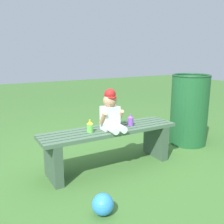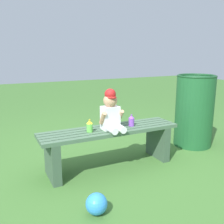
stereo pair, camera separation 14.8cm
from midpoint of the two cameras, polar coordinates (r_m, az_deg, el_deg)
ground_plane at (r=2.74m, az=-2.06°, el=-12.03°), size 16.00×16.00×0.00m
park_bench at (r=2.63m, az=-2.11°, el=-6.59°), size 1.43×0.35×0.42m
child_figure at (r=2.51m, az=-1.92°, el=-0.02°), size 0.23×0.27×0.40m
sippy_cup_left at (r=2.47m, az=-6.62°, el=-3.19°), size 0.06×0.06×0.12m
sippy_cup_right at (r=2.67m, az=2.53°, el=-1.83°), size 0.06×0.06×0.12m
toy_ball at (r=2.00m, az=-4.31°, el=-19.74°), size 0.16×0.16×0.16m
trash_bin at (r=3.40m, az=15.53°, el=0.54°), size 0.47×0.47×0.89m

